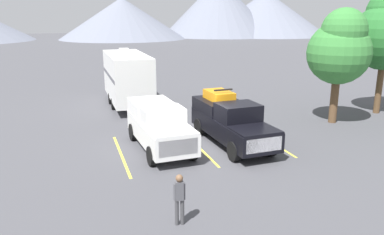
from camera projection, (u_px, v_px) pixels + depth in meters
ground_plane at (202, 151)px, 18.01m from camera, size 240.00×240.00×0.00m
pickup_truck_a at (159, 125)px, 18.08m from camera, size 2.33×5.45×2.12m
pickup_truck_b at (230, 120)px, 18.79m from camera, size 2.37×5.99×2.56m
lot_stripe_a at (121, 155)px, 17.46m from camera, size 0.12×5.50×0.01m
lot_stripe_b at (198, 147)px, 18.54m from camera, size 0.12×5.50×0.01m
lot_stripe_c at (267, 139)px, 19.63m from camera, size 0.12×5.50×0.01m
camper_trailer_a at (127, 76)px, 26.36m from camera, size 2.52×8.33×3.86m
person_a at (179, 196)px, 11.47m from camera, size 0.36×0.22×1.63m
tree_a at (340, 48)px, 21.53m from camera, size 3.55×3.55×6.54m
mountain_ridge at (129, 14)px, 100.32m from camera, size 134.12×37.82×15.99m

